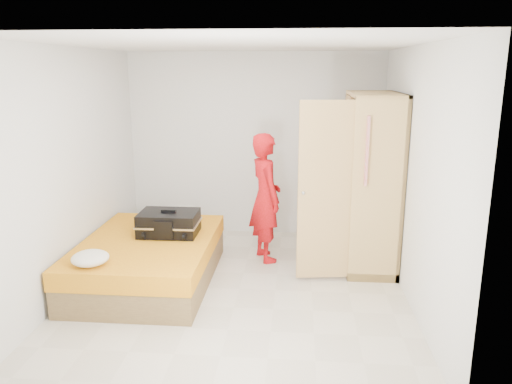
# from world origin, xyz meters

# --- Properties ---
(room) EXTENTS (4.00, 4.02, 2.60)m
(room) POSITION_xyz_m (0.00, 0.00, 1.30)
(room) COLOR beige
(room) RESTS_ON ground
(bed) EXTENTS (1.42, 2.02, 0.50)m
(bed) POSITION_xyz_m (-1.05, 0.13, 0.25)
(bed) COLOR olive
(bed) RESTS_ON ground
(wardrobe) EXTENTS (1.17, 1.26, 2.10)m
(wardrobe) POSITION_xyz_m (1.45, 0.85, 1.00)
(wardrobe) COLOR tan
(wardrobe) RESTS_ON ground
(person) EXTENTS (0.60, 0.70, 1.61)m
(person) POSITION_xyz_m (0.22, 0.94, 0.81)
(person) COLOR red
(person) RESTS_ON ground
(suitcase) EXTENTS (0.68, 0.52, 0.29)m
(suitcase) POSITION_xyz_m (-0.85, 0.34, 0.63)
(suitcase) COLOR black
(suitcase) RESTS_ON bed
(round_cushion) EXTENTS (0.36, 0.36, 0.14)m
(round_cushion) POSITION_xyz_m (-1.39, -0.64, 0.57)
(round_cushion) COLOR white
(round_cushion) RESTS_ON bed
(pillow) EXTENTS (0.62, 0.34, 0.11)m
(pillow) POSITION_xyz_m (-1.01, 0.98, 0.55)
(pillow) COLOR white
(pillow) RESTS_ON bed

